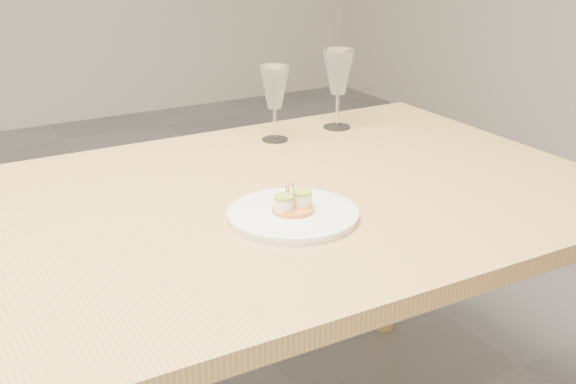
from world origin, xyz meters
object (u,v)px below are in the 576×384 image
dining_table (63,270)px  wine_glass_3 (275,89)px  wine_glass_4 (338,74)px  dinner_plate (293,213)px

dining_table → wine_glass_3: bearing=27.7°
dining_table → wine_glass_3: 0.76m
dining_table → wine_glass_4: wine_glass_4 is taller
wine_glass_3 → wine_glass_4: size_ratio=0.90×
dinner_plate → wine_glass_4: wine_glass_4 is taller
dining_table → dinner_plate: 0.46m
dining_table → dinner_plate: (0.43, -0.14, 0.08)m
wine_glass_3 → wine_glass_4: bearing=4.7°
wine_glass_4 → dinner_plate: bearing=-131.0°
dinner_plate → wine_glass_3: 0.54m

